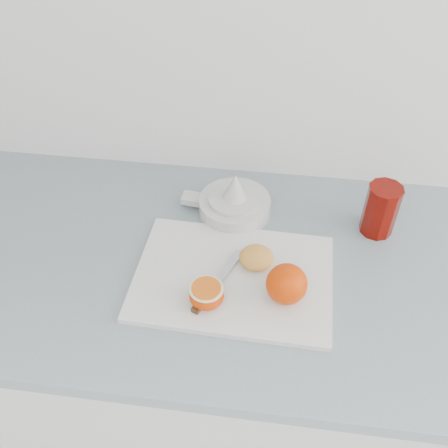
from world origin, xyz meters
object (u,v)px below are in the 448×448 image
counter (272,377)px  red_tumbler (380,211)px  half_orange (206,295)px  cutting_board (233,277)px  citrus_juicer (234,203)px

counter → red_tumbler: 0.55m
counter → half_orange: half_orange is taller
counter → cutting_board: bearing=-152.3°
counter → red_tumbler: bearing=34.2°
counter → half_orange: bearing=-139.5°
cutting_board → citrus_juicer: (-0.02, 0.19, 0.02)m
counter → cutting_board: size_ratio=6.74×
counter → half_orange: 0.51m
half_orange → red_tumbler: 0.42m
counter → red_tumbler: red_tumbler is taller
cutting_board → citrus_juicer: size_ratio=1.89×
cutting_board → red_tumbler: bearing=32.0°
half_orange → red_tumbler: (0.33, 0.25, 0.02)m
red_tumbler → citrus_juicer: bearing=177.4°
cutting_board → half_orange: size_ratio=5.91×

